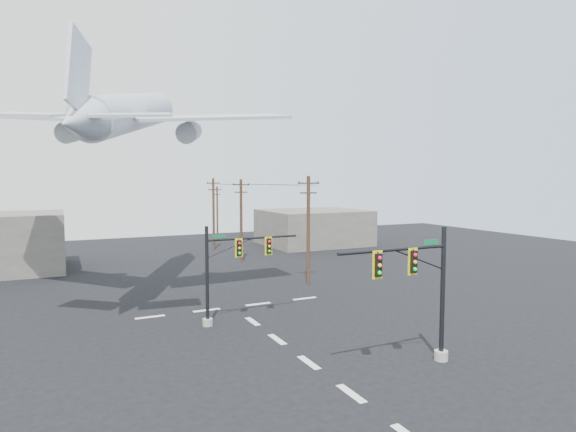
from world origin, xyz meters
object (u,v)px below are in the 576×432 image
utility_pole_a (308,228)px  airliner (131,113)px  signal_mast_far (228,271)px  utility_pole_c (214,212)px  signal_mast_near (423,292)px  utility_pole_d (217,210)px  utility_pole_b (241,219)px

utility_pole_a → airliner: size_ratio=0.38×
signal_mast_far → utility_pole_a: size_ratio=0.68×
signal_mast_far → utility_pole_c: 34.27m
signal_mast_near → utility_pole_a: 19.87m
signal_mast_far → airliner: size_ratio=0.26×
signal_mast_far → utility_pole_a: 13.45m
signal_mast_near → signal_mast_far: (-6.61, 11.07, -0.28)m
utility_pole_c → signal_mast_far: bearing=-120.5°
airliner → signal_mast_near: bearing=-129.4°
utility_pole_a → signal_mast_near: bearing=-84.6°
signal_mast_near → utility_pole_a: (3.78, 19.46, 1.33)m
utility_pole_d → utility_pole_a: bearing=-109.3°
signal_mast_near → utility_pole_c: bearing=86.9°
utility_pole_a → utility_pole_d: (3.43, 38.70, -0.76)m
signal_mast_near → utility_pole_b: (2.40, 33.36, 1.19)m
signal_mast_far → airliner: airliner is taller
signal_mast_far → utility_pole_b: utility_pole_b is taller
utility_pole_b → utility_pole_c: utility_pole_c is taller
signal_mast_near → utility_pole_b: bearing=85.9°
signal_mast_far → utility_pole_d: utility_pole_d is taller
utility_pole_a → airliner: (-14.84, 2.00, 9.56)m
signal_mast_near → utility_pole_d: utility_pole_d is taller
airliner → signal_mast_far: bearing=-133.5°
signal_mast_near → utility_pole_a: bearing=79.0°
utility_pole_a → utility_pole_b: bearing=112.0°
utility_pole_b → airliner: 20.42m
signal_mast_far → utility_pole_d: 49.08m
utility_pole_a → utility_pole_c: size_ratio=1.02×
utility_pole_d → airliner: (-18.27, -36.69, 10.32)m
utility_pole_d → signal_mast_far: bearing=-120.6°
utility_pole_b → airliner: bearing=-123.9°
utility_pole_a → utility_pole_c: (-1.42, 24.65, -0.08)m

